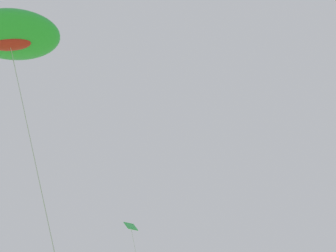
# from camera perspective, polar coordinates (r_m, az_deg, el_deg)

# --- Properties ---
(big_show_kite) EXTENTS (7.98, 7.77, 13.64)m
(big_show_kite) POSITION_cam_1_polar(r_m,az_deg,el_deg) (18.13, -21.09, 11.30)
(big_show_kite) COLOR green
(big_show_kite) RESTS_ON ground
(small_kite_triangle_green) EXTENTS (4.01, 0.67, 10.17)m
(small_kite_triangle_green) POSITION_cam_1_polar(r_m,az_deg,el_deg) (27.43, -4.88, -14.57)
(small_kite_triangle_green) COLOR green
(small_kite_triangle_green) RESTS_ON ground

